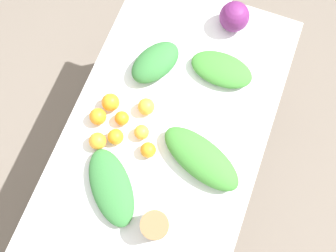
% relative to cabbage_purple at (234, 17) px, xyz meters
% --- Properties ---
extents(ground_plane, '(8.00, 8.00, 0.00)m').
position_rel_cabbage_purple_xyz_m(ground_plane, '(-0.60, 0.11, -0.85)').
color(ground_plane, '#70665B').
extents(dining_table, '(1.47, 0.87, 0.77)m').
position_rel_cabbage_purple_xyz_m(dining_table, '(-0.60, 0.11, -0.17)').
color(dining_table, silver).
rests_on(dining_table, ground_plane).
extents(cabbage_purple, '(0.14, 0.14, 0.14)m').
position_rel_cabbage_purple_xyz_m(cabbage_purple, '(0.00, 0.00, 0.00)').
color(cabbage_purple, '#6B2366').
rests_on(cabbage_purple, dining_table).
extents(paper_bag, '(0.11, 0.11, 0.12)m').
position_rel_cabbage_purple_xyz_m(paper_bag, '(-1.02, 0.01, -0.01)').
color(paper_bag, olive).
rests_on(paper_bag, dining_table).
extents(greens_bunch_dandelion, '(0.30, 0.26, 0.10)m').
position_rel_cabbage_purple_xyz_m(greens_bunch_dandelion, '(-0.34, 0.27, -0.02)').
color(greens_bunch_dandelion, '#337538').
rests_on(greens_bunch_dandelion, dining_table).
extents(greens_bunch_beet_tops, '(0.29, 0.42, 0.09)m').
position_rel_cabbage_purple_xyz_m(greens_bunch_beet_tops, '(-0.70, -0.08, -0.03)').
color(greens_bunch_beet_tops, '#3D8433').
rests_on(greens_bunch_beet_tops, dining_table).
extents(greens_bunch_kale, '(0.18, 0.30, 0.07)m').
position_rel_cabbage_purple_xyz_m(greens_bunch_kale, '(-0.26, -0.03, -0.04)').
color(greens_bunch_kale, '#3D8433').
rests_on(greens_bunch_kale, dining_table).
extents(greens_bunch_chard, '(0.37, 0.35, 0.08)m').
position_rel_cabbage_purple_xyz_m(greens_bunch_chard, '(-0.94, 0.24, -0.03)').
color(greens_bunch_chard, '#337538').
rests_on(greens_bunch_chard, dining_table).
extents(orange_0, '(0.08, 0.08, 0.08)m').
position_rel_cabbage_purple_xyz_m(orange_0, '(-0.59, 0.39, -0.03)').
color(orange_0, orange).
rests_on(orange_0, dining_table).
extents(orange_1, '(0.08, 0.08, 0.08)m').
position_rel_cabbage_purple_xyz_m(orange_1, '(-0.56, 0.23, -0.03)').
color(orange_1, '#F9A833').
rests_on(orange_1, dining_table).
extents(orange_2, '(0.06, 0.06, 0.06)m').
position_rel_cabbage_purple_xyz_m(orange_2, '(-0.64, 0.31, -0.04)').
color(orange_2, orange).
rests_on(orange_2, dining_table).
extents(orange_3, '(0.07, 0.07, 0.07)m').
position_rel_cabbage_purple_xyz_m(orange_3, '(-0.67, 0.21, -0.04)').
color(orange_3, '#F9A833').
rests_on(orange_3, dining_table).
extents(orange_4, '(0.08, 0.08, 0.08)m').
position_rel_cabbage_purple_xyz_m(orange_4, '(-0.68, 0.41, -0.03)').
color(orange_4, orange).
rests_on(orange_4, dining_table).
extents(orange_5, '(0.07, 0.07, 0.07)m').
position_rel_cabbage_purple_xyz_m(orange_5, '(-0.73, 0.30, -0.04)').
color(orange_5, orange).
rests_on(orange_5, dining_table).
extents(orange_6, '(0.08, 0.08, 0.08)m').
position_rel_cabbage_purple_xyz_m(orange_6, '(-0.78, 0.37, -0.03)').
color(orange_6, orange).
rests_on(orange_6, dining_table).
extents(orange_7, '(0.07, 0.07, 0.07)m').
position_rel_cabbage_purple_xyz_m(orange_7, '(-0.74, 0.15, -0.04)').
color(orange_7, orange).
rests_on(orange_7, dining_table).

